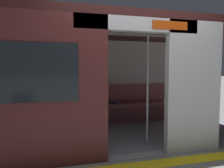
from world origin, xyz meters
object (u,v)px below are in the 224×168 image
object	(u,v)px
train_car	(115,63)
person_seated	(97,95)
book	(114,103)
handbag	(78,101)
grab_pole_door	(104,87)
grab_pole_far	(148,86)
bench_seat	(107,108)

from	to	relation	value
train_car	person_seated	distance (m)	1.17
train_car	book	size ratio (longest dim) A/B	29.09
train_car	handbag	bearing A→B (deg)	-57.44
train_car	book	bearing A→B (deg)	-103.51
handbag	grab_pole_door	world-z (taller)	grab_pole_door
book	grab_pole_far	size ratio (longest dim) A/B	0.11
book	grab_pole_door	xyz separation A→B (m)	(0.58, 1.54, 0.53)
train_car	book	distance (m)	1.37
grab_pole_door	book	bearing A→B (deg)	-110.49
handbag	bench_seat	bearing A→B (deg)	174.98
person_seated	grab_pole_door	world-z (taller)	grab_pole_door
person_seated	handbag	world-z (taller)	person_seated
train_car	bench_seat	xyz separation A→B (m)	(-0.06, -0.94, -1.07)
person_seated	handbag	xyz separation A→B (m)	(0.44, -0.11, -0.13)
grab_pole_door	grab_pole_far	bearing A→B (deg)	-178.87
grab_pole_far	grab_pole_door	bearing A→B (deg)	1.13
person_seated	grab_pole_door	distance (m)	1.51
book	grab_pole_door	world-z (taller)	grab_pole_door
bench_seat	book	bearing A→B (deg)	-172.38
bench_seat	book	size ratio (longest dim) A/B	14.21
bench_seat	handbag	size ratio (longest dim) A/B	12.02
train_car	grab_pole_door	xyz separation A→B (m)	(0.35, 0.58, -0.41)
grab_pole_door	grab_pole_far	xyz separation A→B (m)	(-0.81, -0.02, 0.00)
bench_seat	person_seated	size ratio (longest dim) A/B	2.61
person_seated	bench_seat	bearing A→B (deg)	-168.51
book	grab_pole_far	bearing A→B (deg)	65.01
bench_seat	grab_pole_door	xyz separation A→B (m)	(0.40, 1.52, 0.66)
grab_pole_door	person_seated	bearing A→B (deg)	-95.80
handbag	book	bearing A→B (deg)	177.50
book	handbag	bearing A→B (deg)	-36.09
handbag	book	size ratio (longest dim) A/B	1.18
grab_pole_door	grab_pole_far	size ratio (longest dim) A/B	1.00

